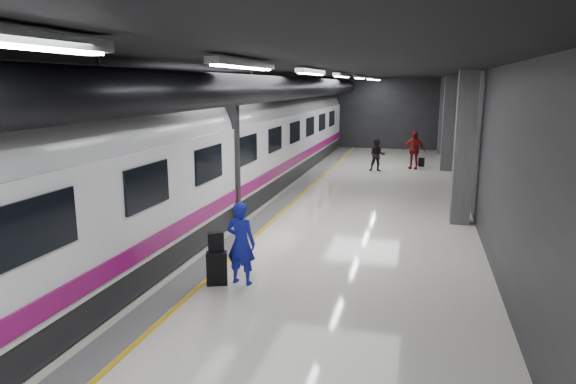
% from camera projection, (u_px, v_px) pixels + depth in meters
% --- Properties ---
extents(ground, '(40.00, 40.00, 0.00)m').
position_uv_depth(ground, '(297.00, 230.00, 14.69)').
color(ground, white).
rests_on(ground, ground).
extents(platform_hall, '(10.02, 40.02, 4.51)m').
position_uv_depth(platform_hall, '(295.00, 104.00, 14.94)').
color(platform_hall, black).
rests_on(platform_hall, ground).
extents(train, '(3.05, 38.00, 4.05)m').
position_uv_depth(train, '(190.00, 154.00, 15.07)').
color(train, black).
rests_on(train, ground).
extents(traveler_main, '(0.69, 0.50, 1.75)m').
position_uv_depth(traveler_main, '(241.00, 243.00, 10.58)').
color(traveler_main, '#1922BF').
rests_on(traveler_main, ground).
extents(suitcase_main, '(0.49, 0.40, 0.70)m').
position_uv_depth(suitcase_main, '(217.00, 268.00, 10.64)').
color(suitcase_main, black).
rests_on(suitcase_main, ground).
extents(shoulder_bag, '(0.35, 0.29, 0.41)m').
position_uv_depth(shoulder_bag, '(216.00, 242.00, 10.57)').
color(shoulder_bag, black).
rests_on(shoulder_bag, suitcase_main).
extents(traveler_far_a, '(0.82, 0.67, 1.55)m').
position_uv_depth(traveler_far_a, '(377.00, 155.00, 24.52)').
color(traveler_far_a, black).
rests_on(traveler_far_a, ground).
extents(traveler_far_b, '(1.17, 0.70, 1.86)m').
position_uv_depth(traveler_far_b, '(414.00, 150.00, 25.18)').
color(traveler_far_b, maroon).
rests_on(traveler_far_b, ground).
extents(suitcase_far, '(0.32, 0.23, 0.44)m').
position_uv_depth(suitcase_far, '(421.00, 162.00, 26.05)').
color(suitcase_far, black).
rests_on(suitcase_far, ground).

